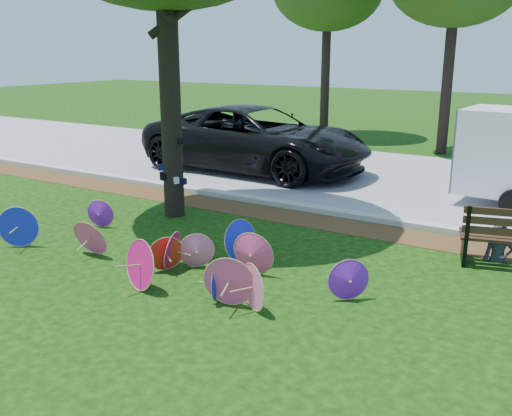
{
  "coord_description": "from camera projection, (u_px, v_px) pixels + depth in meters",
  "views": [
    {
      "loc": [
        5.43,
        -6.07,
        3.55
      ],
      "look_at": [
        0.5,
        2.0,
        0.9
      ],
      "focal_mm": 40.0,
      "sensor_mm": 36.0,
      "label": 1
    }
  ],
  "objects": [
    {
      "name": "mulch_strip",
      "position": [
        296.0,
        218.0,
        12.37
      ],
      "size": [
        90.0,
        1.0,
        0.01
      ],
      "primitive_type": "cube",
      "color": "#472D16",
      "rests_on": "ground"
    },
    {
      "name": "black_van",
      "position": [
        256.0,
        139.0,
        16.96
      ],
      "size": [
        6.95,
        3.31,
        1.91
      ],
      "primitive_type": "imported",
      "rotation": [
        0.0,
        0.0,
        1.55
      ],
      "color": "black",
      "rests_on": "ground"
    },
    {
      "name": "person_left",
      "position": [
        502.0,
        224.0,
        9.68
      ],
      "size": [
        0.56,
        0.44,
        1.34
      ],
      "primitive_type": "imported",
      "rotation": [
        0.0,
        0.0,
        0.27
      ],
      "color": "#353B49",
      "rests_on": "ground"
    },
    {
      "name": "ground",
      "position": [
        160.0,
        290.0,
        8.67
      ],
      "size": [
        90.0,
        90.0,
        0.0
      ],
      "primitive_type": "plane",
      "color": "black",
      "rests_on": "ground"
    },
    {
      "name": "street",
      "position": [
        374.0,
        177.0,
        16.36
      ],
      "size": [
        90.0,
        8.0,
        0.01
      ],
      "primitive_type": "cube",
      "color": "gray",
      "rests_on": "ground"
    },
    {
      "name": "curb",
      "position": [
        311.0,
        208.0,
        12.93
      ],
      "size": [
        90.0,
        0.3,
        0.12
      ],
      "primitive_type": "cube",
      "color": "#B7B5AD",
      "rests_on": "ground"
    },
    {
      "name": "parasol_pile",
      "position": [
        175.0,
        253.0,
        9.26
      ],
      "size": [
        6.78,
        2.39,
        0.8
      ],
      "color": "purple",
      "rests_on": "ground"
    }
  ]
}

